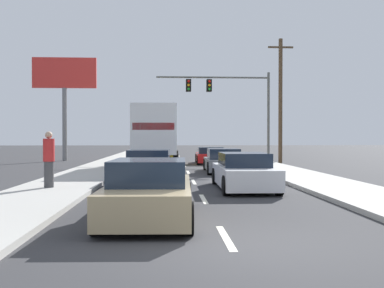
# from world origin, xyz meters

# --- Properties ---
(ground_plane) EXTENTS (140.00, 140.00, 0.00)m
(ground_plane) POSITION_xyz_m (0.00, 25.00, 0.00)
(ground_plane) COLOR #333335
(sidewalk_right) EXTENTS (2.79, 80.00, 0.14)m
(sidewalk_right) POSITION_xyz_m (4.94, 20.00, 0.07)
(sidewalk_right) COLOR #B2AFA8
(sidewalk_right) RESTS_ON ground_plane
(sidewalk_left) EXTENTS (2.79, 80.00, 0.14)m
(sidewalk_left) POSITION_xyz_m (-4.94, 20.00, 0.07)
(sidewalk_left) COLOR #B2AFA8
(sidewalk_left) RESTS_ON ground_plane
(lane_markings) EXTENTS (0.14, 57.00, 0.01)m
(lane_markings) POSITION_xyz_m (0.00, 23.09, 0.00)
(lane_markings) COLOR silver
(lane_markings) RESTS_ON ground_plane
(box_truck) EXTENTS (2.66, 8.76, 3.57)m
(box_truck) POSITION_xyz_m (-1.71, 18.71, 2.04)
(box_truck) COLOR white
(box_truck) RESTS_ON ground_plane
(car_navy) EXTENTS (2.03, 4.73, 1.35)m
(car_navy) POSITION_xyz_m (-1.79, 10.04, 0.61)
(car_navy) COLOR #141E4C
(car_navy) RESTS_ON ground_plane
(car_tan) EXTENTS (2.06, 4.57, 1.34)m
(car_tan) POSITION_xyz_m (-1.47, 2.53, 0.61)
(car_tan) COLOR tan
(car_tan) RESTS_ON ground_plane
(car_red) EXTENTS (2.09, 4.09, 1.16)m
(car_red) POSITION_xyz_m (1.90, 23.12, 0.54)
(car_red) COLOR red
(car_red) RESTS_ON ground_plane
(car_gray) EXTENTS (1.99, 4.46, 1.25)m
(car_gray) POSITION_xyz_m (1.84, 15.48, 0.57)
(car_gray) COLOR slate
(car_gray) RESTS_ON ground_plane
(car_white) EXTENTS (1.94, 4.47, 1.29)m
(car_white) POSITION_xyz_m (1.63, 7.97, 0.60)
(car_white) COLOR white
(car_white) RESTS_ON ground_plane
(traffic_signal_mast) EXTENTS (8.99, 0.69, 7.01)m
(traffic_signal_mast) POSITION_xyz_m (3.25, 26.94, 5.32)
(traffic_signal_mast) COLOR #595B56
(traffic_signal_mast) RESTS_ON ground_plane
(utility_pole_mid) EXTENTS (1.80, 0.28, 8.87)m
(utility_pole_mid) POSITION_xyz_m (6.96, 23.39, 4.57)
(utility_pole_mid) COLOR brown
(utility_pole_mid) RESTS_ON ground_plane
(roadside_billboard) EXTENTS (4.98, 0.36, 8.12)m
(roadside_billboard) POSITION_xyz_m (-9.19, 27.46, 5.96)
(roadside_billboard) COLOR slate
(roadside_billboard) RESTS_ON ground_plane
(pedestrian_near_corner) EXTENTS (0.38, 0.38, 1.90)m
(pedestrian_near_corner) POSITION_xyz_m (-5.09, 7.69, 1.09)
(pedestrian_near_corner) COLOR #3F3F42
(pedestrian_near_corner) RESTS_ON sidewalk_left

